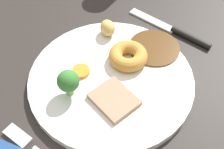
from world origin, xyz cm
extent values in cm
cube|color=#2B2623|center=(0.00, 0.00, 1.80)|extent=(120.00, 84.00, 3.60)
cylinder|color=white|center=(-0.11, -0.30, 4.30)|extent=(28.36, 28.36, 1.40)
cylinder|color=#563819|center=(10.40, -1.98, 5.15)|extent=(9.51, 9.51, 0.30)
cube|color=tan|center=(-3.53, -3.43, 5.40)|extent=(7.06, 7.91, 0.80)
torus|color=#C68938|center=(4.83, 0.45, 6.22)|extent=(6.92, 6.92, 2.45)
ellipsoid|color=#D8B260|center=(8.08, 7.24, 6.48)|extent=(4.20, 4.39, 2.97)
cylinder|color=orange|center=(-2.37, 4.74, 5.30)|extent=(3.10, 3.10, 0.59)
cylinder|color=#8CB766|center=(-6.77, 3.15, 5.95)|extent=(1.24, 1.24, 1.89)
sphere|color=#387A33|center=(-6.77, 3.15, 8.15)|extent=(3.60, 3.60, 3.60)
cube|color=silver|center=(-17.09, 4.51, 3.90)|extent=(2.14, 4.56, 0.60)
cylinder|color=black|center=(17.97, -5.69, 4.20)|extent=(1.21, 8.50, 1.20)
cube|color=silver|center=(17.98, 3.31, 3.80)|extent=(1.71, 10.50, 0.40)
camera|label=1|loc=(-24.94, -19.95, 44.59)|focal=47.65mm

